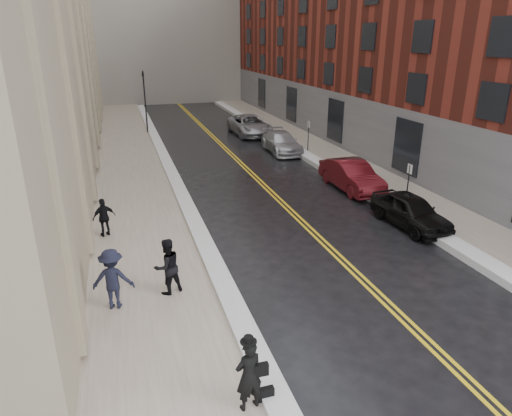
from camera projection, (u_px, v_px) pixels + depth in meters
ground at (327, 335)px, 12.74m from camera, size 160.00×160.00×0.00m
sidewalk_left at (133, 182)px, 25.81m from camera, size 4.00×64.00×0.15m
sidewalk_right at (348, 164)px, 29.49m from camera, size 3.00×64.00×0.15m
lane_stripe_a at (250, 173)px, 27.71m from camera, size 0.12×64.00×0.01m
lane_stripe_b at (253, 173)px, 27.78m from camera, size 0.12×64.00×0.01m
snow_ridge_left at (174, 178)px, 26.42m from camera, size 0.70×60.80×0.26m
snow_ridge_right at (322, 165)px, 28.96m from camera, size 0.85×60.80×0.30m
building_right at (413, 20)px, 34.92m from camera, size 14.00×50.00×18.00m
traffic_signal at (145, 97)px, 37.80m from camera, size 0.18×0.15×5.20m
parking_sign_near at (408, 182)px, 21.58m from camera, size 0.06×0.35×2.23m
parking_sign_far at (308, 134)px, 32.32m from camera, size 0.06×0.35×2.23m
car_black at (410, 211)px, 19.80m from camera, size 1.96×4.32×1.44m
car_maroon at (352, 175)px, 24.57m from camera, size 1.77×4.83×1.58m
car_silver_near at (281, 142)px, 32.57m from camera, size 2.16×5.00×1.43m
car_silver_far at (250, 125)px, 38.36m from camera, size 2.84×5.91×1.62m
pedestrian_main at (249, 375)px, 9.77m from camera, size 0.71×0.55×1.73m
pedestrian_a at (167, 266)px, 14.27m from camera, size 1.10×0.99×1.84m
pedestrian_b at (113, 279)px, 13.48m from camera, size 1.34×0.93×1.90m
pedestrian_c at (104, 217)px, 18.46m from camera, size 1.01×0.69×1.60m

